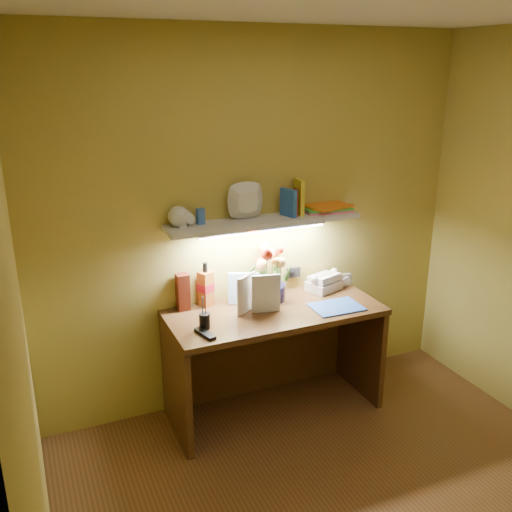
{
  "coord_description": "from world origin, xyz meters",
  "views": [
    {
      "loc": [
        -1.47,
        -1.86,
        2.26
      ],
      "look_at": [
        -0.07,
        1.35,
        1.08
      ],
      "focal_mm": 40.0,
      "sensor_mm": 36.0,
      "label": 1
    }
  ],
  "objects_px": {
    "desk": "(274,361)",
    "flower_bouquet": "(270,273)",
    "whisky_bottle": "(206,284)",
    "desk_clock": "(345,280)",
    "telephone": "(324,281)"
  },
  "relations": [
    {
      "from": "desk",
      "to": "flower_bouquet",
      "type": "relative_size",
      "value": 3.75
    },
    {
      "from": "desk",
      "to": "whisky_bottle",
      "type": "distance_m",
      "value": 0.7
    },
    {
      "from": "desk",
      "to": "whisky_bottle",
      "type": "height_order",
      "value": "whisky_bottle"
    },
    {
      "from": "flower_bouquet",
      "to": "whisky_bottle",
      "type": "distance_m",
      "value": 0.43
    },
    {
      "from": "flower_bouquet",
      "to": "whisky_bottle",
      "type": "height_order",
      "value": "flower_bouquet"
    },
    {
      "from": "desk",
      "to": "whisky_bottle",
      "type": "xyz_separation_m",
      "value": [
        -0.38,
        0.25,
        0.52
      ]
    },
    {
      "from": "flower_bouquet",
      "to": "desk_clock",
      "type": "height_order",
      "value": "flower_bouquet"
    },
    {
      "from": "desk_clock",
      "to": "telephone",
      "type": "bearing_deg",
      "value": -166.96
    },
    {
      "from": "desk_clock",
      "to": "whisky_bottle",
      "type": "height_order",
      "value": "whisky_bottle"
    },
    {
      "from": "whisky_bottle",
      "to": "desk_clock",
      "type": "bearing_deg",
      "value": -3.35
    },
    {
      "from": "telephone",
      "to": "whisky_bottle",
      "type": "height_order",
      "value": "whisky_bottle"
    },
    {
      "from": "telephone",
      "to": "desk_clock",
      "type": "distance_m",
      "value": 0.18
    },
    {
      "from": "desk",
      "to": "telephone",
      "type": "relative_size",
      "value": 6.27
    },
    {
      "from": "desk_clock",
      "to": "flower_bouquet",
      "type": "bearing_deg",
      "value": -168.98
    },
    {
      "from": "flower_bouquet",
      "to": "telephone",
      "type": "height_order",
      "value": "flower_bouquet"
    }
  ]
}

